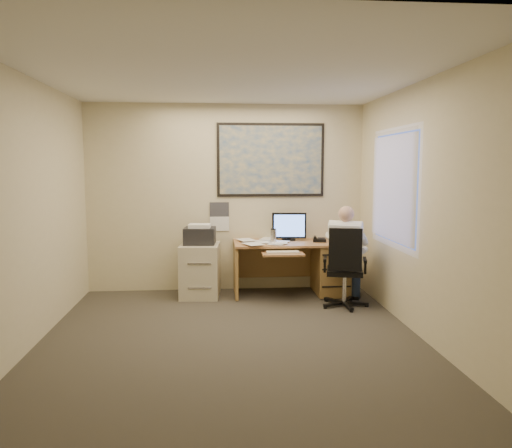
{
  "coord_description": "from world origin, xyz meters",
  "views": [
    {
      "loc": [
        -0.17,
        -5.01,
        1.81
      ],
      "look_at": [
        0.36,
        1.3,
        1.08
      ],
      "focal_mm": 35.0,
      "sensor_mm": 36.0,
      "label": 1
    }
  ],
  "objects": [
    {
      "name": "office_chair",
      "position": [
        1.51,
        1.16,
        0.31
      ],
      "size": [
        0.76,
        0.76,
        1.05
      ],
      "rotation": [
        0.0,
        0.0,
        -0.25
      ],
      "color": "black",
      "rests_on": "ground"
    },
    {
      "name": "window_blinds",
      "position": [
        1.97,
        0.8,
        1.55
      ],
      "size": [
        0.06,
        1.4,
        1.3
      ],
      "primitive_type": null,
      "color": "beige",
      "rests_on": "room_shell"
    },
    {
      "name": "room_shell",
      "position": [
        0.0,
        0.0,
        1.35
      ],
      "size": [
        4.0,
        4.5,
        2.7
      ],
      "color": "#37332B",
      "rests_on": "ground"
    },
    {
      "name": "filing_cabinet",
      "position": [
        -0.38,
        1.87,
        0.44
      ],
      "size": [
        0.57,
        0.67,
        1.02
      ],
      "rotation": [
        0.0,
        0.0,
        -0.08
      ],
      "color": "beige",
      "rests_on": "ground"
    },
    {
      "name": "desk",
      "position": [
        1.22,
        1.9,
        0.44
      ],
      "size": [
        1.6,
        0.97,
        1.14
      ],
      "color": "#B07B4B",
      "rests_on": "ground"
    },
    {
      "name": "world_map",
      "position": [
        0.65,
        2.23,
        1.9
      ],
      "size": [
        1.56,
        0.03,
        1.06
      ],
      "primitive_type": "cube",
      "color": "#1E4C93",
      "rests_on": "room_shell"
    },
    {
      "name": "wall_calendar",
      "position": [
        -0.1,
        2.24,
        1.08
      ],
      "size": [
        0.28,
        0.01,
        0.42
      ],
      "primitive_type": "cube",
      "color": "white",
      "rests_on": "room_shell"
    },
    {
      "name": "person",
      "position": [
        1.5,
        1.24,
        0.65
      ],
      "size": [
        0.81,
        0.92,
        1.3
      ],
      "primitive_type": null,
      "rotation": [
        0.0,
        0.0,
        -0.43
      ],
      "color": "white",
      "rests_on": "office_chair"
    }
  ]
}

